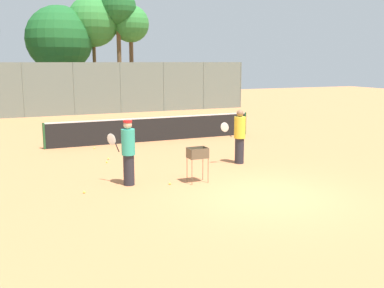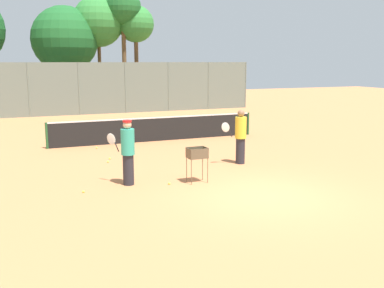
# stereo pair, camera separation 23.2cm
# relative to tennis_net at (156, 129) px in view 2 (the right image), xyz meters

# --- Properties ---
(ground_plane) EXTENTS (80.00, 80.00, 0.00)m
(ground_plane) POSITION_rel_tennis_net_xyz_m (0.00, -8.97, -0.56)
(ground_plane) COLOR #D37F4C
(tennis_net) EXTENTS (9.35, 0.10, 1.07)m
(tennis_net) POSITION_rel_tennis_net_xyz_m (0.00, 0.00, 0.00)
(tennis_net) COLOR #26592D
(tennis_net) RESTS_ON ground_plane
(back_fence) EXTENTS (21.79, 0.08, 3.41)m
(back_fence) POSITION_rel_tennis_net_xyz_m (-0.00, 11.33, 1.15)
(back_fence) COLOR slate
(back_fence) RESTS_ON ground_plane
(tree_0) EXTENTS (2.65, 2.65, 8.69)m
(tree_0) POSITION_rel_tennis_net_xyz_m (2.36, 14.63, 6.67)
(tree_0) COLOR brown
(tree_0) RESTS_ON ground_plane
(tree_1) EXTENTS (2.74, 2.74, 7.60)m
(tree_1) POSITION_rel_tennis_net_xyz_m (3.38, 14.94, 5.59)
(tree_1) COLOR brown
(tree_1) RESTS_ON ground_plane
(tree_2) EXTENTS (4.77, 4.77, 7.43)m
(tree_2) POSITION_rel_tennis_net_xyz_m (-1.74, 15.63, 4.48)
(tree_2) COLOR brown
(tree_2) RESTS_ON ground_plane
(tree_5) EXTENTS (3.71, 3.71, 8.21)m
(tree_5) POSITION_rel_tennis_net_xyz_m (0.70, 15.52, 5.77)
(tree_5) COLOR brown
(tree_5) RESTS_ON ground_plane
(player_white_outfit) EXTENTS (0.95, 0.39, 1.86)m
(player_white_outfit) POSITION_rel_tennis_net_xyz_m (1.27, -5.32, 0.40)
(player_white_outfit) COLOR #26262D
(player_white_outfit) RESTS_ON ground_plane
(player_red_cap) EXTENTS (0.71, 0.77, 1.86)m
(player_red_cap) POSITION_rel_tennis_net_xyz_m (-2.98, -6.48, 0.41)
(player_red_cap) COLOR #26262D
(player_red_cap) RESTS_ON ground_plane
(ball_cart) EXTENTS (0.56, 0.41, 1.03)m
(ball_cart) POSITION_rel_tennis_net_xyz_m (-1.08, -7.01, 0.23)
(ball_cart) COLOR brown
(ball_cart) RESTS_ON ground_plane
(tennis_ball_0) EXTENTS (0.07, 0.07, 0.07)m
(tennis_ball_0) POSITION_rel_tennis_net_xyz_m (-2.91, -3.43, -0.52)
(tennis_ball_0) COLOR #D1E54C
(tennis_ball_0) RESTS_ON ground_plane
(tennis_ball_1) EXTENTS (0.07, 0.07, 0.07)m
(tennis_ball_1) POSITION_rel_tennis_net_xyz_m (0.29, -3.81, -0.52)
(tennis_ball_1) COLOR #D1E54C
(tennis_ball_1) RESTS_ON ground_plane
(tennis_ball_2) EXTENTS (0.07, 0.07, 0.07)m
(tennis_ball_2) POSITION_rel_tennis_net_xyz_m (-1.90, -6.92, -0.52)
(tennis_ball_2) COLOR #D1E54C
(tennis_ball_2) RESTS_ON ground_plane
(tennis_ball_3) EXTENTS (0.07, 0.07, 0.07)m
(tennis_ball_3) POSITION_rel_tennis_net_xyz_m (-4.31, -6.81, -0.52)
(tennis_ball_3) COLOR #D1E54C
(tennis_ball_3) RESTS_ON ground_plane
(tennis_ball_4) EXTENTS (0.07, 0.07, 0.07)m
(tennis_ball_4) POSITION_rel_tennis_net_xyz_m (-2.78, -0.71, -0.52)
(tennis_ball_4) COLOR #D1E54C
(tennis_ball_4) RESTS_ON ground_plane
(tennis_ball_5) EXTENTS (0.07, 0.07, 0.07)m
(tennis_ball_5) POSITION_rel_tennis_net_xyz_m (-2.74, -2.93, -0.52)
(tennis_ball_5) COLOR #D1E54C
(tennis_ball_5) RESTS_ON ground_plane
(parked_car) EXTENTS (4.20, 1.70, 1.60)m
(parked_car) POSITION_rel_tennis_net_xyz_m (-4.38, 14.28, 0.10)
(parked_car) COLOR white
(parked_car) RESTS_ON ground_plane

